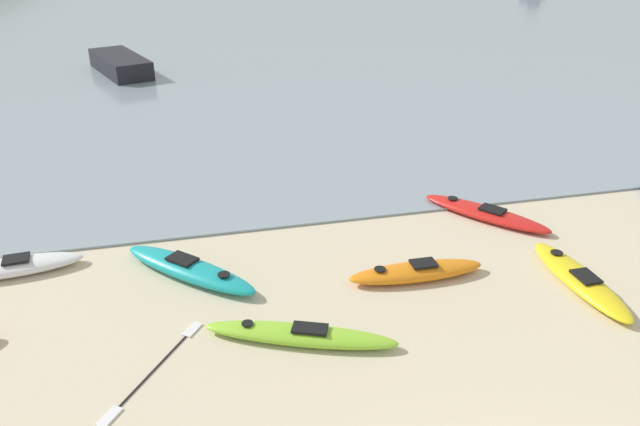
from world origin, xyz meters
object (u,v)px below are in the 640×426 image
object	(u,v)px
kayak_on_sand_2	(416,272)
kayak_on_sand_4	(486,213)
kayak_on_sand_6	(10,267)
moored_boat_0	(120,64)
loose_paddle	(155,369)
kayak_on_sand_3	(580,279)
kayak_on_sand_0	(189,269)
kayak_on_sand_7	(300,335)

from	to	relation	value
kayak_on_sand_2	kayak_on_sand_4	bearing A→B (deg)	39.55
kayak_on_sand_6	moored_boat_0	distance (m)	17.97
kayak_on_sand_2	moored_boat_0	world-z (taller)	moored_boat_0
kayak_on_sand_6	loose_paddle	world-z (taller)	kayak_on_sand_6
kayak_on_sand_3	kayak_on_sand_4	bearing A→B (deg)	97.27
moored_boat_0	kayak_on_sand_4	bearing A→B (deg)	-62.03
kayak_on_sand_6	loose_paddle	distance (m)	4.85
loose_paddle	kayak_on_sand_2	bearing A→B (deg)	17.62
kayak_on_sand_0	kayak_on_sand_6	xyz separation A→B (m)	(-3.66, 1.00, -0.02)
kayak_on_sand_7	kayak_on_sand_3	bearing A→B (deg)	4.41
kayak_on_sand_7	kayak_on_sand_0	bearing A→B (deg)	123.94
kayak_on_sand_4	kayak_on_sand_6	xyz separation A→B (m)	(-10.95, -0.07, 0.02)
kayak_on_sand_2	kayak_on_sand_3	size ratio (longest dim) A/B	0.93
kayak_on_sand_2	moored_boat_0	bearing A→B (deg)	108.59
kayak_on_sand_3	kayak_on_sand_4	world-z (taller)	kayak_on_sand_3
kayak_on_sand_3	kayak_on_sand_7	distance (m)	5.93
kayak_on_sand_2	kayak_on_sand_6	xyz separation A→B (m)	(-8.24, 2.18, -0.01)
kayak_on_sand_0	kayak_on_sand_7	world-z (taller)	kayak_on_sand_0
kayak_on_sand_6	kayak_on_sand_2	bearing A→B (deg)	-14.81
kayak_on_sand_6	moored_boat_0	xyz separation A→B (m)	(1.48, 17.91, 0.31)
kayak_on_sand_4	loose_paddle	size ratio (longest dim) A/B	1.29
kayak_on_sand_6	kayak_on_sand_7	world-z (taller)	kayak_on_sand_6
kayak_on_sand_0	loose_paddle	xyz separation A→B (m)	(-0.72, -2.87, -0.16)
kayak_on_sand_0	kayak_on_sand_6	size ratio (longest dim) A/B	0.99
kayak_on_sand_4	moored_boat_0	distance (m)	20.20
kayak_on_sand_2	kayak_on_sand_4	world-z (taller)	kayak_on_sand_2
kayak_on_sand_2	loose_paddle	xyz separation A→B (m)	(-5.30, -1.68, -0.15)
kayak_on_sand_4	kayak_on_sand_6	distance (m)	10.95
kayak_on_sand_4	loose_paddle	world-z (taller)	kayak_on_sand_4
kayak_on_sand_2	kayak_on_sand_6	world-z (taller)	kayak_on_sand_2
moored_boat_0	loose_paddle	xyz separation A→B (m)	(1.46, -21.77, -0.46)
kayak_on_sand_2	kayak_on_sand_6	bearing A→B (deg)	165.19
kayak_on_sand_2	kayak_on_sand_7	size ratio (longest dim) A/B	0.84
kayak_on_sand_6	kayak_on_sand_7	xyz separation A→B (m)	(5.46, -3.68, -0.02)
kayak_on_sand_4	moored_boat_0	bearing A→B (deg)	117.97
kayak_on_sand_0	kayak_on_sand_3	xyz separation A→B (m)	(7.71, -2.22, -0.03)
kayak_on_sand_7	loose_paddle	distance (m)	2.54
kayak_on_sand_3	moored_boat_0	size ratio (longest dim) A/B	0.64
kayak_on_sand_6	kayak_on_sand_0	bearing A→B (deg)	-15.22
kayak_on_sand_7	kayak_on_sand_4	bearing A→B (deg)	34.26
kayak_on_sand_3	kayak_on_sand_4	distance (m)	3.31
kayak_on_sand_3	kayak_on_sand_6	bearing A→B (deg)	164.19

